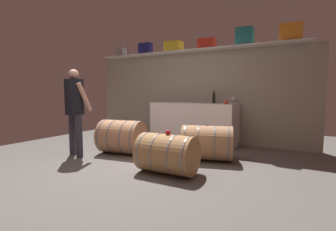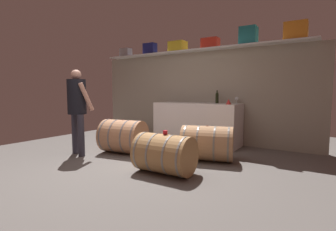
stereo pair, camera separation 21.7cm
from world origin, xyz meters
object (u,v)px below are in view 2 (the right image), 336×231
Objects in this scene: red_funnel at (229,102)px; tasting_cup at (165,132)px; wine_bottle_dark at (217,97)px; wine_glass at (237,99)px; toolcase_teal at (248,36)px; work_cabinet at (197,124)px; toolcase_yellow at (178,47)px; toolcase_grey at (126,53)px; toolcase_navy at (150,49)px; wine_barrel_far at (123,136)px; toolcase_orange at (296,31)px; toolcase_red at (210,43)px; winemaker_pouring at (77,103)px; wine_barrel_flank at (207,143)px; wine_barrel_near at (165,154)px.

red_funnel is 1.92m from tasting_cup.
wine_bottle_dark is 1.98× the size of wine_glass.
work_cabinet is at bearing -167.37° from toolcase_teal.
toolcase_yellow reaches higher than work_cabinet.
toolcase_yellow is (1.66, 0.00, 0.01)m from toolcase_grey.
wine_barrel_far is (0.65, -1.76, -1.96)m from toolcase_navy.
toolcase_orange is (3.38, 0.00, 0.02)m from toolcase_navy.
winemaker_pouring is at bearing -126.10° from toolcase_red.
work_cabinet is 1.73m from wine_barrel_far.
toolcase_grey is 2.71× the size of red_funnel.
winemaker_pouring reaches higher than wine_glass.
toolcase_navy is 2.32× the size of wine_glass.
toolcase_navy is 3.02× the size of red_funnel.
wine_glass is at bearing 82.95° from tasting_cup.
toolcase_orange is 0.41× the size of wine_barrel_flank.
toolcase_grey reaches higher than work_cabinet.
winemaker_pouring reaches higher than wine_bottle_dark.
toolcase_yellow is 2.79× the size of wine_glass.
wine_glass is 3.24m from winemaker_pouring.
winemaker_pouring is (-1.62, -2.33, -1.28)m from toolcase_red.
wine_glass is at bearing 16.19° from work_cabinet.
toolcase_grey reaches higher than tasting_cup.
wine_barrel_near is (0.11, -2.26, -0.77)m from wine_bottle_dark.
wine_bottle_dark is 2.39m from wine_barrel_near.
toolcase_red is at bearing 98.17° from tasting_cup.
toolcase_teal is at bearing 1.34° from wine_glass.
toolcase_orange reaches higher than wine_glass.
wine_barrel_near is (0.52, -2.11, -0.18)m from work_cabinet.
work_cabinet is (-1.90, -0.24, -1.84)m from toolcase_orange.
wine_glass is at bearing 179.36° from toolcase_orange.
toolcase_orange is 0.25× the size of winemaker_pouring.
toolcase_red is 1.50m from red_funnel.
wine_barrel_near is 0.31m from tasting_cup.
work_cabinet is 2.18m from wine_barrel_near.
winemaker_pouring is at bearing -134.13° from wine_glass.
wine_barrel_flank is at bearing -74.87° from wine_bottle_dark.
toolcase_red reaches higher than wine_glass.
winemaker_pouring is (-0.78, -2.33, -1.29)m from toolcase_yellow.
wine_barrel_far is at bearing -118.64° from work_cabinet.
wine_barrel_near is at bearing -63.39° from toolcase_yellow.
tasting_cup is at bearing -75.78° from work_cabinet.
wine_bottle_dark is at bearing 88.58° from wine_barrel_flank.
red_funnel is (2.29, -0.49, -1.30)m from toolcase_navy.
red_funnel is at bearing 79.97° from wine_barrel_near.
toolcase_navy is 0.83× the size of toolcase_yellow.
toolcase_grey is 3.91m from wine_barrel_flank.
wine_bottle_dark is at bearing -167.21° from wine_glass.
toolcase_teal is (3.34, 0.00, 0.07)m from toolcase_grey.
red_funnel is (0.40, -0.39, -0.07)m from wine_bottle_dark.
toolcase_yellow is 3.62× the size of red_funnel.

